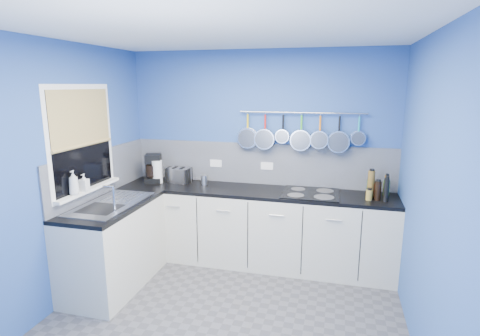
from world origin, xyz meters
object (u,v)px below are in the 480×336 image
at_px(toaster, 179,175).
at_px(hob, 311,193).
at_px(soap_bottle_a, 74,183).
at_px(soap_bottle_b, 84,182).
at_px(coffee_maker, 153,168).
at_px(canister, 204,180).
at_px(paper_towel, 157,172).

xyz_separation_m(toaster, hob, (1.64, -0.12, -0.08)).
bearing_deg(soap_bottle_a, toaster, 66.31).
xyz_separation_m(soap_bottle_b, hob, (2.18, 0.97, -0.23)).
relative_size(coffee_maker, canister, 3.06).
height_order(soap_bottle_a, hob, soap_bottle_a).
height_order(canister, hob, canister).
bearing_deg(toaster, paper_towel, -143.02).
bearing_deg(paper_towel, soap_bottle_a, -104.80).
relative_size(coffee_maker, hob, 0.56).
height_order(toaster, hob, toaster).
relative_size(soap_bottle_a, toaster, 0.85).
bearing_deg(paper_towel, coffee_maker, 161.70).
relative_size(toaster, hob, 0.45).
bearing_deg(canister, hob, -3.69).
bearing_deg(coffee_maker, soap_bottle_a, -120.19).
relative_size(soap_bottle_b, coffee_maker, 0.49).
relative_size(soap_bottle_a, canister, 2.08).
bearing_deg(canister, toaster, 173.71).
distance_m(coffee_maker, hob, 1.96).
bearing_deg(hob, soap_bottle_b, -156.02).
height_order(soap_bottle_a, toaster, soap_bottle_a).
height_order(coffee_maker, hob, coffee_maker).
xyz_separation_m(soap_bottle_a, soap_bottle_b, (0.00, 0.15, -0.03)).
bearing_deg(toaster, canister, 8.83).
bearing_deg(soap_bottle_a, hob, 27.26).
distance_m(soap_bottle_b, paper_towel, 1.04).
xyz_separation_m(coffee_maker, toaster, (0.31, 0.07, -0.09)).
relative_size(soap_bottle_a, paper_towel, 0.85).
bearing_deg(canister, paper_towel, -174.24).
bearing_deg(soap_bottle_a, canister, 53.54).
bearing_deg(coffee_maker, paper_towel, -37.25).
xyz_separation_m(soap_bottle_b, coffee_maker, (0.23, 1.02, -0.06)).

